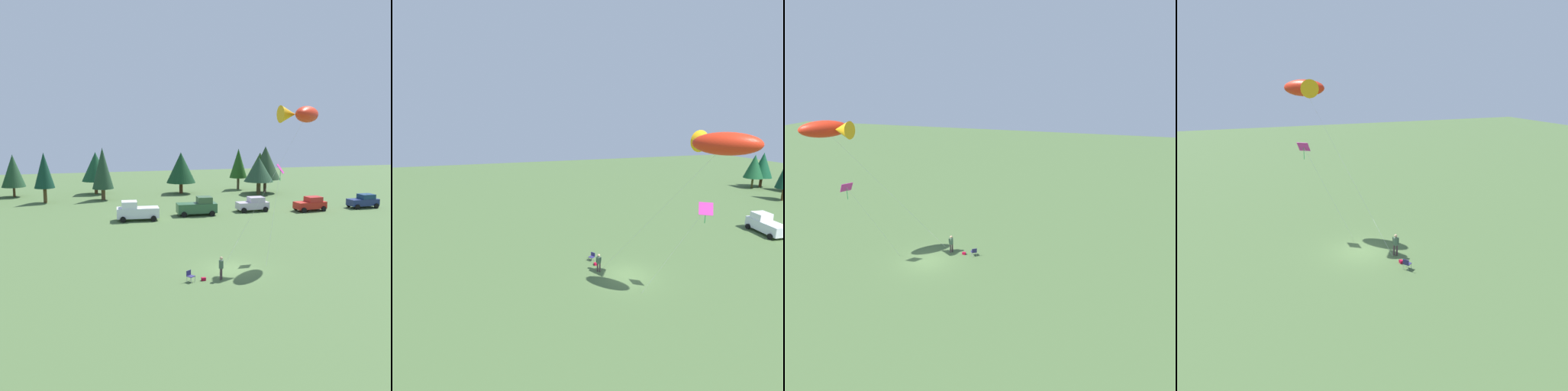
{
  "view_description": "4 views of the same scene",
  "coord_description": "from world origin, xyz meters",
  "views": [
    {
      "loc": [
        -11.92,
        -33.15,
        11.27
      ],
      "look_at": [
        -3.39,
        -1.79,
        6.29
      ],
      "focal_mm": 42.0,
      "sensor_mm": 36.0,
      "label": 1
    },
    {
      "loc": [
        22.51,
        -11.13,
        13.58
      ],
      "look_at": [
        -3.6,
        -2.7,
        6.79
      ],
      "focal_mm": 28.0,
      "sensor_mm": 36.0,
      "label": 2
    },
    {
      "loc": [
        -13.68,
        28.91,
        16.91
      ],
      "look_at": [
        -4.34,
        -2.72,
        5.93
      ],
      "focal_mm": 35.0,
      "sensor_mm": 36.0,
      "label": 3
    },
    {
      "loc": [
        -25.85,
        8.62,
        13.2
      ],
      "look_at": [
        -0.92,
        -0.67,
        4.82
      ],
      "focal_mm": 35.0,
      "sensor_mm": 36.0,
      "label": 4
    }
  ],
  "objects": [
    {
      "name": "backpack_on_grass",
      "position": [
        -2.87,
        -2.19,
        0.11
      ],
      "size": [
        0.32,
        0.22,
        0.22
      ],
      "primitive_type": "cube",
      "rotation": [
        0.0,
        0.0,
        3.16
      ],
      "color": "#A40C28",
      "rests_on": "ground"
    },
    {
      "name": "kite_large_fish",
      "position": [
        7.15,
        2.39,
        12.22
      ],
      "size": [
        11.34,
        6.39,
        12.95
      ],
      "color": "red",
      "rests_on": "ground"
    },
    {
      "name": "folding_chair",
      "position": [
        -3.9,
        -2.15,
        0.49
      ],
      "size": [
        0.67,
        0.67,
        0.82
      ],
      "rotation": [
        0.0,
        0.0,
        5.32
      ],
      "color": "navy",
      "rests_on": "ground"
    },
    {
      "name": "kite_diamond_rainbow",
      "position": [
        5.52,
        2.97,
        7.37
      ],
      "size": [
        3.15,
        3.88,
        7.96
      ],
      "color": "#D32F9D",
      "rests_on": "ground"
    },
    {
      "name": "ground_plane",
      "position": [
        0.0,
        0.0,
        0.0
      ],
      "size": [
        160.0,
        160.0,
        0.0
      ],
      "primitive_type": "plane",
      "color": "#486436"
    },
    {
      "name": "person_kite_flyer",
      "position": [
        -1.56,
        -2.31,
        1.02
      ],
      "size": [
        0.47,
        0.5,
        1.74
      ],
      "rotation": [
        0.0,
        0.0,
        5.72
      ],
      "color": "#4A363B",
      "rests_on": "ground"
    }
  ]
}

